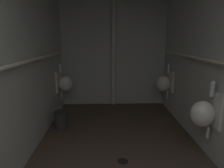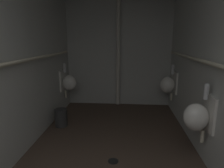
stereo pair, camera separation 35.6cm
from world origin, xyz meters
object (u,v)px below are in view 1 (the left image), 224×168
Objects in this scene: urinal_right_mid at (204,113)px; floor_drain at (123,161)px; waste_bin at (61,120)px; urinal_left_mid at (64,83)px; urinal_right_far at (164,83)px; standpipe_back_wall at (113,50)px.

urinal_right_mid is 1.21m from floor_drain.
waste_bin is (-1.02, 1.00, 0.16)m from floor_drain.
floor_drain is 0.44× the size of waste_bin.
urinal_right_mid is (2.11, -1.76, 0.00)m from urinal_left_mid.
waste_bin is at bearing -84.77° from urinal_left_mid.
urinal_left_mid reaches higher than waste_bin.
waste_bin is at bearing 135.56° from floor_drain.
floor_drain is (-1.02, -1.76, -0.64)m from urinal_right_far.
standpipe_back_wall is 2.60m from floor_drain.
urinal_left_mid is at bearing -156.36° from standpipe_back_wall.
floor_drain is (1.09, -1.79, -0.64)m from urinal_left_mid.
floor_drain is at bearing -58.67° from urinal_left_mid.
standpipe_back_wall is (-1.07, 2.22, 0.66)m from urinal_right_mid.
standpipe_back_wall is at bearing 115.67° from urinal_right_mid.
standpipe_back_wall is 1.96m from waste_bin.
urinal_right_mid is 2.31m from waste_bin.
standpipe_back_wall reaches higher than waste_bin.
standpipe_back_wall reaches higher than urinal_left_mid.
floor_drain is at bearing -178.15° from urinal_right_mid.
standpipe_back_wall is at bearing 52.10° from waste_bin.
standpipe_back_wall is 18.27× the size of floor_drain.
floor_drain is at bearing -120.11° from urinal_right_far.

